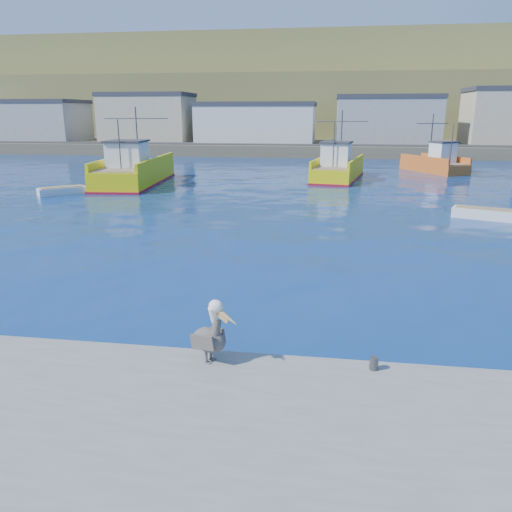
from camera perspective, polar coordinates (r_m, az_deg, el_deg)
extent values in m
plane|color=navy|center=(15.29, 0.80, -7.56)|extent=(260.00, 260.00, 0.00)
cylinder|color=#4C4C4C|center=(11.89, 13.31, -11.85)|extent=(0.20, 0.20, 0.30)
cube|color=brown|center=(86.07, 7.38, 12.40)|extent=(160.00, 30.00, 1.60)
cube|color=brown|center=(111.90, 7.80, 15.87)|extent=(180.00, 40.00, 14.00)
cube|color=brown|center=(131.99, 8.04, 18.04)|extent=(200.00, 40.00, 24.00)
cube|color=#2D2D2D|center=(75.04, 7.20, 12.53)|extent=(150.00, 5.00, 0.10)
cube|color=gray|center=(95.02, -23.93, 13.83)|extent=(16.00, 10.00, 6.00)
cube|color=#333338|center=(95.03, -24.16, 15.81)|extent=(16.32, 10.20, 0.60)
cube|color=tan|center=(86.22, -12.23, 15.04)|extent=(14.00, 9.00, 7.00)
cube|color=#333338|center=(86.26, -12.38, 17.57)|extent=(14.28, 9.18, 0.60)
cube|color=silver|center=(81.77, 0.12, 14.83)|extent=(18.00, 11.00, 5.50)
cube|color=#333338|center=(81.76, 0.12, 16.97)|extent=(18.36, 11.22, 0.60)
cube|color=gray|center=(81.30, 14.69, 14.67)|extent=(15.00, 10.00, 6.50)
cube|color=#333338|center=(81.33, 14.88, 17.17)|extent=(15.30, 10.20, 0.60)
cube|color=#DAD20A|center=(46.41, -13.62, 9.05)|extent=(5.21, 12.78, 1.62)
cube|color=#DAD20A|center=(45.76, -11.34, 10.56)|extent=(1.29, 12.20, 0.70)
cube|color=#DAD20A|center=(46.90, -16.03, 10.38)|extent=(1.29, 12.20, 0.70)
cube|color=maroon|center=(46.50, -13.56, 8.12)|extent=(5.31, 13.04, 0.25)
cube|color=#8C7251|center=(46.32, -13.69, 10.11)|extent=(4.83, 12.26, 0.10)
cube|color=white|center=(44.45, -14.49, 11.18)|extent=(3.17, 3.36, 2.00)
cube|color=#333338|center=(44.38, -14.59, 12.60)|extent=(3.41, 3.75, 0.15)
cylinder|color=#4C4C4C|center=(47.34, -13.44, 13.22)|extent=(0.13, 0.13, 5.00)
cylinder|color=#4C4C4C|center=(42.62, -15.35, 12.15)|extent=(0.11, 0.11, 4.00)
cylinder|color=#4C4C4C|center=(47.30, -13.57, 15.03)|extent=(5.81, 0.58, 0.08)
cube|color=#DAD20A|center=(48.93, 9.36, 9.45)|extent=(5.21, 10.65, 1.33)
cube|color=#DAD20A|center=(48.59, 11.37, 10.51)|extent=(1.91, 9.89, 0.70)
cube|color=#DAD20A|center=(49.11, 7.47, 10.74)|extent=(1.91, 9.89, 0.70)
cube|color=maroon|center=(49.00, 9.32, 8.74)|extent=(5.31, 10.87, 0.25)
cube|color=#8C7251|center=(48.85, 9.40, 10.28)|extent=(4.86, 10.20, 0.10)
cube|color=white|center=(47.25, 9.15, 11.38)|extent=(2.86, 2.93, 2.00)
cube|color=#333338|center=(47.18, 9.21, 12.71)|extent=(3.09, 3.26, 0.15)
cylinder|color=#4C4C4C|center=(49.68, 9.72, 13.20)|extent=(0.14, 0.14, 5.00)
cylinder|color=#4C4C4C|center=(45.68, 8.88, 12.37)|extent=(0.12, 0.12, 4.00)
cylinder|color=#4C4C4C|center=(49.63, 9.80, 14.92)|extent=(4.88, 0.92, 0.08)
cube|color=#CD5C1D|center=(57.37, 19.63, 9.54)|extent=(6.38, 8.24, 1.02)
cube|color=#CD5C1D|center=(58.19, 20.76, 10.36)|extent=(3.90, 6.76, 0.70)
cube|color=#CD5C1D|center=(56.41, 18.62, 10.41)|extent=(3.90, 6.76, 0.70)
cube|color=#8C7251|center=(57.31, 19.68, 10.09)|extent=(6.02, 7.86, 0.10)
cube|color=white|center=(56.35, 20.56, 11.00)|extent=(2.74, 2.71, 2.00)
cube|color=#333338|center=(56.28, 20.67, 12.11)|extent=(2.99, 2.98, 0.15)
cylinder|color=#4C4C4C|center=(57.75, 19.41, 12.60)|extent=(0.16, 0.16, 5.00)
cylinder|color=#4C4C4C|center=(55.41, 21.45, 11.78)|extent=(0.14, 0.14, 4.00)
cylinder|color=#4C4C4C|center=(57.70, 19.55, 14.08)|extent=(3.61, 2.08, 0.08)
cube|color=silver|center=(41.79, -21.31, 6.85)|extent=(3.38, 3.20, 0.69)
cube|color=#8C7251|center=(41.74, -21.36, 7.35)|extent=(2.95, 2.78, 0.07)
cube|color=silver|center=(33.00, 24.64, 4.30)|extent=(3.79, 2.51, 0.72)
cube|color=#8C7251|center=(32.94, 24.72, 4.95)|extent=(3.36, 2.13, 0.07)
cylinder|color=#595451|center=(11.93, -5.71, -11.36)|extent=(0.09, 0.09, 0.30)
cube|color=#595451|center=(11.97, -5.47, -12.02)|extent=(0.18, 0.17, 0.02)
cylinder|color=#595451|center=(12.07, -5.19, -11.01)|extent=(0.09, 0.09, 0.30)
cube|color=#595451|center=(12.11, -4.96, -11.66)|extent=(0.18, 0.17, 0.02)
ellipsoid|color=#38332D|center=(11.81, -5.39, -9.54)|extent=(0.99, 0.78, 0.59)
cube|color=#38332D|center=(11.65, -6.15, -9.80)|extent=(0.64, 0.30, 0.43)
cube|color=#38332D|center=(11.99, -4.87, -8.99)|extent=(0.64, 0.30, 0.43)
cube|color=#38332D|center=(12.04, -6.87, -9.42)|extent=(0.27, 0.23, 0.12)
cylinder|color=#38332D|center=(11.57, -4.60, -8.32)|extent=(0.30, 0.36, 0.47)
cylinder|color=white|center=(11.46, -4.86, -6.67)|extent=(0.28, 0.35, 0.44)
ellipsoid|color=white|center=(11.34, -4.60, -5.74)|extent=(0.42, 0.38, 0.30)
cone|color=gold|center=(11.28, -3.44, -6.88)|extent=(0.61, 0.35, 0.41)
cube|color=tan|center=(11.35, -3.90, -6.96)|extent=(0.35, 0.18, 0.26)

